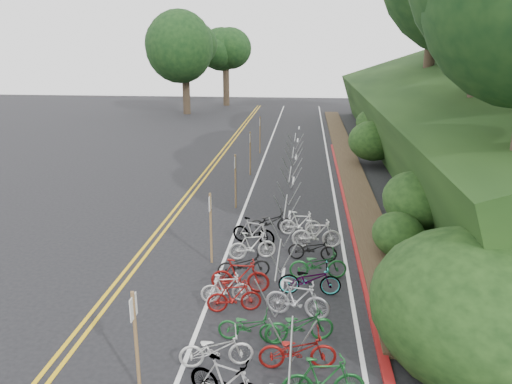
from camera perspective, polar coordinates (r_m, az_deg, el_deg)
ground at (r=13.33m, az=-11.86°, el=-16.73°), size 120.00×120.00×0.00m
road_markings at (r=22.10m, az=-2.56°, el=-2.53°), size 7.47×80.00×0.01m
red_curb at (r=23.76m, az=10.29°, el=-1.29°), size 0.25×28.00×0.10m
embankment at (r=31.36m, az=23.00°, el=6.73°), size 14.30×48.14×9.11m
bike_rack_front at (r=10.80m, az=3.93°, el=-19.69°), size 1.14×3.25×1.16m
bike_racks_rest at (r=24.42m, az=3.90°, el=1.40°), size 1.14×23.00×1.17m
signpost_near at (r=11.17m, az=-13.59°, el=-15.66°), size 0.08×0.40×2.39m
signposts_rest at (r=25.43m, az=-1.42°, el=3.39°), size 0.08×18.40×2.50m
bike_front at (r=14.75m, az=-3.46°, el=-10.89°), size 0.71×1.53×0.89m
bike_valet at (r=14.61m, az=2.50°, el=-10.95°), size 3.34×12.95×1.09m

